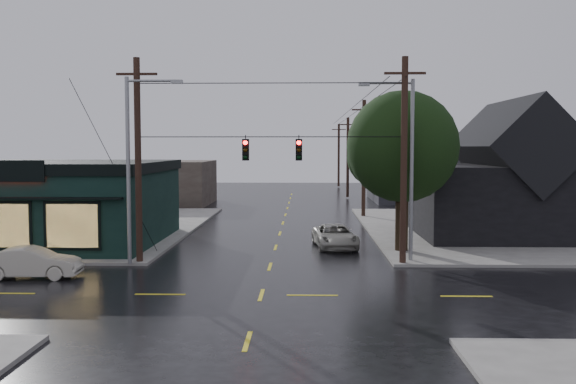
{
  "coord_description": "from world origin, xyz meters",
  "views": [
    {
      "loc": [
        1.73,
        -24.77,
        5.79
      ],
      "look_at": [
        0.89,
        5.72,
        3.66
      ],
      "focal_mm": 40.0,
      "sensor_mm": 36.0,
      "label": 1
    }
  ],
  "objects_px": {
    "sedan_cream": "(32,263)",
    "suv_silver": "(335,236)",
    "utility_pole_ne": "(403,265)",
    "corner_tree": "(403,147)",
    "utility_pole_nw": "(140,264)"
  },
  "relations": [
    {
      "from": "corner_tree",
      "to": "utility_pole_ne",
      "type": "height_order",
      "value": "corner_tree"
    },
    {
      "from": "sedan_cream",
      "to": "suv_silver",
      "type": "xyz_separation_m",
      "value": [
        13.81,
        9.04,
        -0.02
      ]
    },
    {
      "from": "utility_pole_nw",
      "to": "suv_silver",
      "type": "xyz_separation_m",
      "value": [
        9.93,
        5.49,
        0.67
      ]
    },
    {
      "from": "suv_silver",
      "to": "corner_tree",
      "type": "bearing_deg",
      "value": -31.82
    },
    {
      "from": "corner_tree",
      "to": "suv_silver",
      "type": "height_order",
      "value": "corner_tree"
    },
    {
      "from": "suv_silver",
      "to": "sedan_cream",
      "type": "bearing_deg",
      "value": -153.27
    },
    {
      "from": "utility_pole_nw",
      "to": "suv_silver",
      "type": "height_order",
      "value": "utility_pole_nw"
    },
    {
      "from": "utility_pole_nw",
      "to": "utility_pole_ne",
      "type": "bearing_deg",
      "value": 0.0
    },
    {
      "from": "utility_pole_ne",
      "to": "sedan_cream",
      "type": "bearing_deg",
      "value": -168.12
    },
    {
      "from": "utility_pole_ne",
      "to": "suv_silver",
      "type": "height_order",
      "value": "utility_pole_ne"
    },
    {
      "from": "utility_pole_nw",
      "to": "sedan_cream",
      "type": "relative_size",
      "value": 2.41
    },
    {
      "from": "sedan_cream",
      "to": "suv_silver",
      "type": "relative_size",
      "value": 0.87
    },
    {
      "from": "corner_tree",
      "to": "utility_pole_nw",
      "type": "xyz_separation_m",
      "value": [
        -13.5,
        -3.8,
        -5.81
      ]
    },
    {
      "from": "utility_pole_ne",
      "to": "sedan_cream",
      "type": "distance_m",
      "value": 17.26
    },
    {
      "from": "corner_tree",
      "to": "utility_pole_ne",
      "type": "xyz_separation_m",
      "value": [
        -0.5,
        -3.8,
        -5.81
      ]
    }
  ]
}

